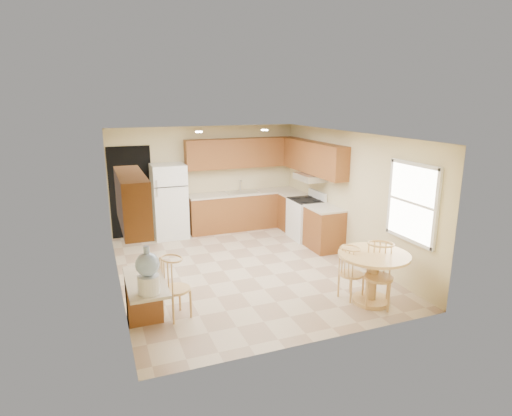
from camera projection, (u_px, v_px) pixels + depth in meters
name	position (u px, v px, depth m)	size (l,w,h in m)	color
floor	(244.00, 268.00, 8.13)	(5.50, 5.50, 0.00)	#C1AA8C
ceiling	(243.00, 135.00, 7.51)	(4.50, 5.50, 0.02)	white
wall_back	(205.00, 179.00, 10.30)	(4.50, 0.02, 2.50)	beige
wall_front	(317.00, 253.00, 5.33)	(4.50, 0.02, 2.50)	beige
wall_left	(115.00, 216.00, 7.03)	(0.02, 5.50, 2.50)	beige
wall_right	(349.00, 194.00, 8.60)	(0.02, 5.50, 2.50)	beige
doorway	(131.00, 192.00, 9.73)	(0.90, 0.02, 2.10)	black
base_cab_back	(244.00, 211.00, 10.54)	(2.75, 0.60, 0.87)	brown
counter_back	(244.00, 193.00, 10.43)	(2.75, 0.63, 0.04)	beige
base_cab_right_a	(294.00, 213.00, 10.38)	(0.60, 0.59, 0.87)	brown
counter_right_a	(294.00, 194.00, 10.27)	(0.63, 0.59, 0.04)	beige
base_cab_right_b	(324.00, 229.00, 9.06)	(0.60, 0.80, 0.87)	brown
counter_right_b	(325.00, 208.00, 8.95)	(0.63, 0.80, 0.04)	beige
upper_cab_back	(242.00, 153.00, 10.31)	(2.75, 0.33, 0.70)	brown
upper_cab_right	(314.00, 158.00, 9.49)	(0.33, 2.42, 0.70)	brown
upper_cab_left	(132.00, 200.00, 5.50)	(0.33, 1.40, 0.70)	brown
sink	(243.00, 192.00, 10.41)	(0.78, 0.44, 0.01)	silver
range_hood	(310.00, 177.00, 9.54)	(0.50, 0.76, 0.14)	silver
desk_pedestal	(144.00, 296.00, 6.15)	(0.48, 0.42, 0.72)	brown
desk_top	(145.00, 281.00, 5.71)	(0.50, 1.20, 0.04)	beige
window	(412.00, 203.00, 6.86)	(0.06, 1.12, 1.30)	white
can_light_a	(199.00, 132.00, 8.42)	(0.14, 0.14, 0.02)	white
can_light_b	(265.00, 130.00, 8.91)	(0.14, 0.14, 0.02)	white
refrigerator	(169.00, 201.00, 9.75)	(0.75, 0.73, 1.70)	white
stove	(306.00, 218.00, 9.75)	(0.65, 0.76, 1.09)	white
dining_table	(373.00, 271.00, 6.63)	(1.09, 1.09, 0.81)	#E2B471
chair_table_a	(355.00, 269.00, 6.71)	(0.38, 0.49, 0.86)	#E2B471
chair_table_b	(383.00, 272.00, 6.39)	(0.44, 0.52, 1.00)	#E2B471
chair_desk	(177.00, 284.00, 6.08)	(0.41, 0.53, 0.93)	#E2B471
water_crock	(148.00, 272.00, 5.25)	(0.30, 0.30, 0.61)	white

